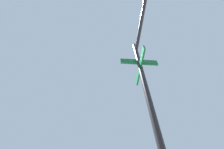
{
  "coord_description": "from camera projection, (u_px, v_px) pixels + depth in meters",
  "views": [
    {
      "loc": [
        -4.73,
        -6.56,
        1.56
      ],
      "look_at": [
        -6.21,
        -7.59,
        3.99
      ],
      "focal_mm": 24.83,
      "sensor_mm": 36.0,
      "label": 1
    }
  ],
  "objects": [
    {
      "name": "traffic_signal_near",
      "position": [
        153.0,
        43.0,
        2.98
      ],
      "size": [
        2.25,
        1.87,
        6.11
      ],
      "color": "black",
      "rests_on": "ground_plane"
    }
  ]
}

